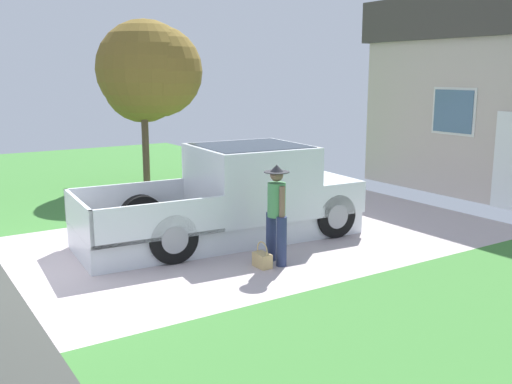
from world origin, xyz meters
The scene contains 5 objects.
pickup_truck centered at (-0.22, 4.04, 0.75)m, with size 2.22×5.17×1.68m.
person_with_hat centered at (1.37, 3.69, 0.84)m, with size 0.48×0.39×1.58m.
handbag centered at (1.42, 3.39, 0.13)m, with size 0.31×0.18×0.41m.
front_yard_tree centered at (-5.98, 4.70, 2.95)m, with size 2.77×2.73×4.33m.
wheeled_trash_bin centered at (-3.47, 7.86, 0.57)m, with size 0.60×0.72×1.05m.
Camera 1 is at (8.59, -1.36, 2.95)m, focal length 40.81 mm.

